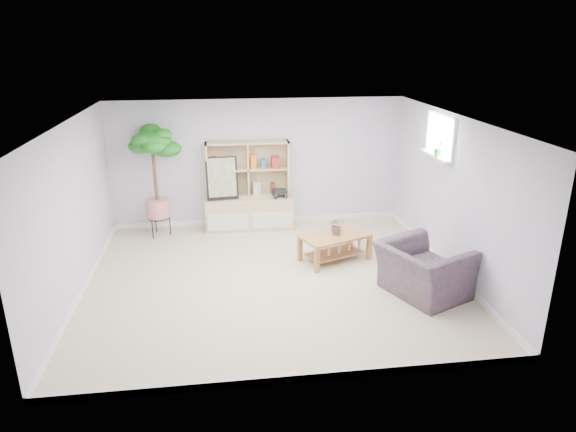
{
  "coord_description": "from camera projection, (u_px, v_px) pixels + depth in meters",
  "views": [
    {
      "loc": [
        -0.71,
        -6.98,
        3.49
      ],
      "look_at": [
        0.25,
        0.14,
        0.95
      ],
      "focal_mm": 32.0,
      "sensor_mm": 36.0,
      "label": 1
    }
  ],
  "objects": [
    {
      "name": "baseboard",
      "position": [
        273.0,
        276.0,
        7.76
      ],
      "size": [
        5.5,
        5.0,
        0.1
      ],
      "primitive_type": null,
      "color": "white",
      "rests_on": "floor"
    },
    {
      "name": "walls",
      "position": [
        272.0,
        204.0,
        7.38
      ],
      "size": [
        5.51,
        5.01,
        2.4
      ],
      "color": "silver",
      "rests_on": "floor"
    },
    {
      "name": "window",
      "position": [
        441.0,
        136.0,
        8.02
      ],
      "size": [
        0.1,
        0.98,
        0.68
      ],
      "primitive_type": null,
      "color": "silver",
      "rests_on": "walls"
    },
    {
      "name": "coffee_table",
      "position": [
        335.0,
        248.0,
        8.35
      ],
      "size": [
        1.22,
        0.94,
        0.44
      ],
      "primitive_type": null,
      "rotation": [
        0.0,
        0.0,
        0.38
      ],
      "color": "brown",
      "rests_on": "floor"
    },
    {
      "name": "floor_tree",
      "position": [
        156.0,
        183.0,
        9.12
      ],
      "size": [
        0.8,
        0.8,
        2.02
      ],
      "primitive_type": null,
      "rotation": [
        0.0,
        0.0,
        -0.07
      ],
      "color": "#1A6617",
      "rests_on": "floor"
    },
    {
      "name": "floor",
      "position": [
        273.0,
        279.0,
        7.78
      ],
      "size": [
        5.5,
        5.0,
        0.01
      ],
      "primitive_type": "cube",
      "color": "#BDAB8A",
      "rests_on": "ground"
    },
    {
      "name": "toy_truck",
      "position": [
        280.0,
        193.0,
        9.58
      ],
      "size": [
        0.36,
        0.27,
        0.18
      ],
      "primitive_type": null,
      "rotation": [
        0.0,
        0.0,
        0.09
      ],
      "color": "black",
      "rests_on": "storage_unit"
    },
    {
      "name": "storage_unit",
      "position": [
        249.0,
        186.0,
        9.57
      ],
      "size": [
        1.64,
        0.56,
        1.64
      ],
      "primitive_type": null,
      "color": "tan",
      "rests_on": "floor"
    },
    {
      "name": "armchair",
      "position": [
        423.0,
        267.0,
        7.18
      ],
      "size": [
        1.36,
        1.44,
        0.84
      ],
      "primitive_type": "imported",
      "rotation": [
        0.0,
        0.0,
        1.99
      ],
      "color": "navy",
      "rests_on": "floor"
    },
    {
      "name": "sill_plant",
      "position": [
        438.0,
        148.0,
        7.98
      ],
      "size": [
        0.16,
        0.14,
        0.26
      ],
      "primitive_type": "imported",
      "rotation": [
        0.0,
        0.0,
        0.21
      ],
      "color": "#1A6617",
      "rests_on": "window_sill"
    },
    {
      "name": "poster",
      "position": [
        222.0,
        178.0,
        9.37
      ],
      "size": [
        0.59,
        0.2,
        0.8
      ],
      "primitive_type": null,
      "rotation": [
        0.0,
        0.0,
        0.11
      ],
      "color": "yellow",
      "rests_on": "storage_unit"
    },
    {
      "name": "ceiling",
      "position": [
        271.0,
        120.0,
        6.98
      ],
      "size": [
        5.5,
        5.0,
        0.01
      ],
      "primitive_type": "cube",
      "color": "white",
      "rests_on": "walls"
    },
    {
      "name": "table_plant",
      "position": [
        337.0,
        226.0,
        8.27
      ],
      "size": [
        0.28,
        0.24,
        0.29
      ],
      "primitive_type": "imported",
      "rotation": [
        0.0,
        0.0,
        0.06
      ],
      "color": "#1C6E22",
      "rests_on": "coffee_table"
    },
    {
      "name": "window_sill",
      "position": [
        435.0,
        156.0,
        8.11
      ],
      "size": [
        0.14,
        1.0,
        0.04
      ],
      "primitive_type": "cube",
      "color": "white",
      "rests_on": "walls"
    }
  ]
}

